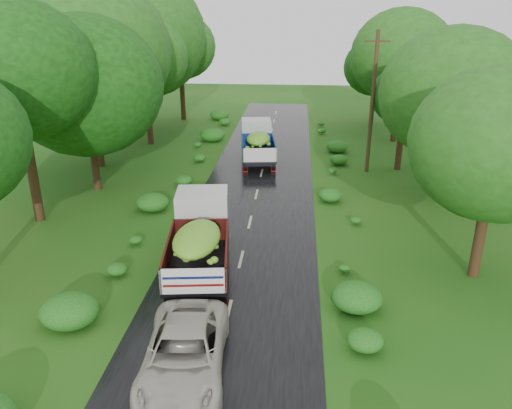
# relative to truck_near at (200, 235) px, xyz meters

# --- Properties ---
(ground) EXTENTS (120.00, 120.00, 0.00)m
(ground) POSITION_rel_truck_near_xyz_m (1.55, -7.10, -1.52)
(ground) COLOR #134E10
(ground) RESTS_ON ground
(road) EXTENTS (6.50, 80.00, 0.02)m
(road) POSITION_rel_truck_near_xyz_m (1.55, -2.10, -1.51)
(road) COLOR black
(road) RESTS_ON ground
(road_lines) EXTENTS (0.12, 69.60, 0.00)m
(road_lines) POSITION_rel_truck_near_xyz_m (1.55, -1.10, -1.49)
(road_lines) COLOR #BFB78C
(road_lines) RESTS_ON road
(truck_near) EXTENTS (3.01, 6.60, 2.68)m
(truck_near) POSITION_rel_truck_near_xyz_m (0.00, 0.00, 0.00)
(truck_near) COLOR black
(truck_near) RESTS_ON ground
(truck_far) EXTENTS (2.88, 6.25, 2.53)m
(truck_far) POSITION_rel_truck_near_xyz_m (1.05, 15.69, -0.08)
(truck_far) COLOR black
(truck_far) RESTS_ON ground
(car) EXTENTS (2.75, 5.25, 1.41)m
(car) POSITION_rel_truck_near_xyz_m (0.72, -6.32, -0.79)
(car) COLOR beige
(car) RESTS_ON road
(utility_pole) EXTENTS (1.55, 0.26, 8.83)m
(utility_pole) POSITION_rel_truck_near_xyz_m (8.40, 13.84, 3.03)
(utility_pole) COLOR #382616
(utility_pole) RESTS_ON ground
(trees_left) EXTENTS (6.65, 34.71, 10.01)m
(trees_left) POSITION_rel_truck_near_xyz_m (-8.71, 15.09, 5.43)
(trees_left) COLOR black
(trees_left) RESTS_ON ground
(trees_right) EXTENTS (4.84, 31.46, 8.43)m
(trees_right) POSITION_rel_truck_near_xyz_m (11.20, 14.59, 4.18)
(trees_right) COLOR black
(trees_right) RESTS_ON ground
(shrubs) EXTENTS (11.90, 44.00, 0.70)m
(shrubs) POSITION_rel_truck_near_xyz_m (1.55, 6.90, -1.17)
(shrubs) COLOR #155815
(shrubs) RESTS_ON ground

